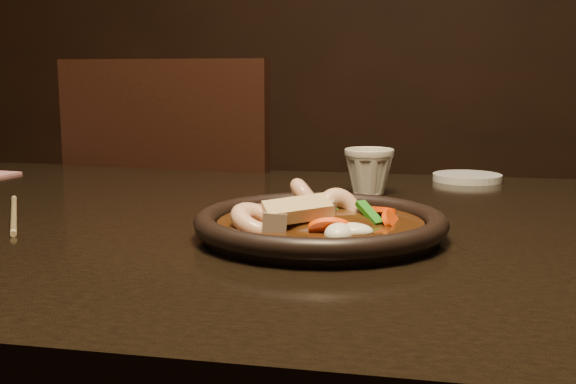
% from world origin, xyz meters
% --- Properties ---
extents(table, '(1.60, 0.90, 0.75)m').
position_xyz_m(table, '(0.00, 0.00, 0.67)').
color(table, black).
rests_on(table, floor).
extents(chair, '(0.49, 0.49, 0.96)m').
position_xyz_m(chair, '(-0.19, 0.57, 0.52)').
color(chair, black).
rests_on(chair, floor).
extents(plate, '(0.29, 0.29, 0.03)m').
position_xyz_m(plate, '(0.20, -0.09, 0.76)').
color(plate, black).
rests_on(plate, table).
extents(stirfry, '(0.20, 0.19, 0.06)m').
position_xyz_m(stirfry, '(0.20, -0.08, 0.77)').
color(stirfry, black).
rests_on(stirfry, plate).
extents(soy_dish, '(0.11, 0.11, 0.02)m').
position_xyz_m(soy_dish, '(0.23, -0.05, 0.76)').
color(soy_dish, silver).
rests_on(soy_dish, table).
extents(saucer_right, '(0.12, 0.12, 0.01)m').
position_xyz_m(saucer_right, '(0.38, 0.39, 0.76)').
color(saucer_right, silver).
rests_on(saucer_right, table).
extents(tea_cup, '(0.09, 0.09, 0.08)m').
position_xyz_m(tea_cup, '(0.23, 0.21, 0.79)').
color(tea_cup, beige).
rests_on(tea_cup, table).
extents(chopsticks, '(0.14, 0.22, 0.01)m').
position_xyz_m(chopsticks, '(-0.20, -0.05, 0.75)').
color(chopsticks, tan).
rests_on(chopsticks, table).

